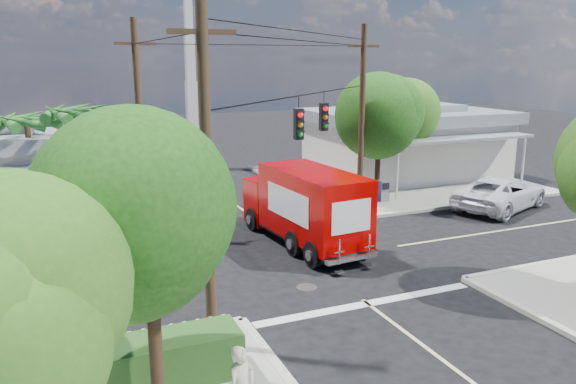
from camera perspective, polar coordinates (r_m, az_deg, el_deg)
ground at (r=21.42m, az=2.11°, el=-6.87°), size 120.00×120.00×0.00m
sidewalk_ne at (r=35.74m, az=10.53°, el=1.25°), size 14.12×14.12×0.14m
sidewalk_nw at (r=30.05m, az=-26.69°, el=-2.24°), size 14.12×14.12×0.14m
road_markings at (r=20.18m, az=3.91°, el=-8.17°), size 32.00×32.00×0.01m
building_ne at (r=37.14m, az=11.85°, el=5.17°), size 11.80×10.20×4.50m
radio_tower at (r=39.29m, az=-9.83°, el=10.55°), size 0.80×0.80×17.00m
tree_sw_front at (r=11.18m, az=-13.95°, el=-2.92°), size 3.88×3.78×6.03m
tree_ne_front at (r=29.64m, az=9.35°, el=8.05°), size 4.21×4.14×6.66m
tree_ne_back at (r=32.95m, az=11.11°, el=7.47°), size 3.77×3.66×5.82m
palm_nw_front at (r=25.81m, az=-20.71°, el=7.24°), size 3.01×3.08×5.59m
palm_nw_back at (r=27.33m, az=-25.01°, el=6.36°), size 3.01×3.08×5.19m
utility_poles at (r=21.16m, az=-3.54°, el=5.92°), size 12.00×10.68×9.00m
picket_fence at (r=14.27m, az=-17.76°, el=-15.38°), size 5.94×0.06×1.00m
hedge_sw at (r=13.56m, az=-18.28°, el=-17.00°), size 6.20×1.20×1.10m
vending_boxes at (r=29.45m, az=8.46°, el=0.00°), size 1.90×0.50×1.10m
delivery_truck at (r=22.68m, az=1.69°, el=-1.44°), size 2.92×7.51×3.18m
parked_car at (r=30.27m, az=20.78°, el=-0.09°), size 6.56×4.74×1.66m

